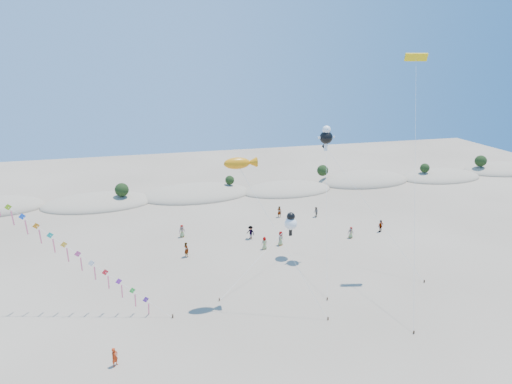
# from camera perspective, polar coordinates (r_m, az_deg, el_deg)

# --- Properties ---
(ground) EXTENTS (160.00, 160.00, 0.00)m
(ground) POSITION_cam_1_polar(r_m,az_deg,el_deg) (35.00, 1.29, -23.62)
(ground) COLOR #7D6B56
(ground) RESTS_ON ground
(dune_ridge) EXTENTS (145.30, 11.49, 5.57)m
(dune_ridge) POSITION_cam_1_polar(r_m,az_deg,el_deg) (74.51, -7.19, -0.31)
(dune_ridge) COLOR gray
(dune_ridge) RESTS_ON ground
(kite_train) EXTENTS (25.70, 10.83, 19.29)m
(kite_train) POSITION_cam_1_polar(r_m,az_deg,el_deg) (44.50, -29.96, -2.01)
(kite_train) COLOR #3F2D1E
(kite_train) RESTS_ON ground
(fish_kite) EXTENTS (8.34, 6.66, 14.29)m
(fish_kite) POSITION_cam_1_polar(r_m,az_deg,el_deg) (39.07, -2.05, 3.84)
(fish_kite) COLOR #3F2D1E
(fish_kite) RESTS_ON ground
(cartoon_kite_low) EXTENTS (10.69, 8.46, 5.62)m
(cartoon_kite_low) POSITION_cam_1_polar(r_m,az_deg,el_deg) (50.50, 4.64, -4.03)
(cartoon_kite_low) COLOR #3F2D1E
(cartoon_kite_low) RESTS_ON ground
(cartoon_kite_high) EXTENTS (4.47, 10.88, 15.63)m
(cartoon_kite_high) POSITION_cam_1_polar(r_m,az_deg,el_deg) (49.02, 9.35, 7.34)
(cartoon_kite_high) COLOR #3F2D1E
(cartoon_kite_high) RESTS_ON ground
(parafoil_kite) EXTENTS (6.34, 12.29, 23.33)m
(parafoil_kite) POSITION_cam_1_polar(r_m,az_deg,el_deg) (46.77, 20.56, 15.85)
(parafoil_kite) COLOR #3F2D1E
(parafoil_kite) RESTS_ON ground
(dark_kite) EXTENTS (7.61, 11.85, 13.28)m
(dark_kite) POSITION_cam_1_polar(r_m,az_deg,el_deg) (50.37, 12.97, 0.75)
(dark_kite) COLOR #3F2D1E
(dark_kite) RESTS_ON ground
(flyer_foreground) EXTENTS (0.67, 0.68, 1.58)m
(flyer_foreground) POSITION_cam_1_polar(r_m,az_deg,el_deg) (37.23, -18.32, -20.16)
(flyer_foreground) COLOR #AD2C0D
(flyer_foreground) RESTS_ON ground
(beachgoers) EXTENTS (27.48, 10.75, 1.87)m
(beachgoers) POSITION_cam_1_polar(r_m,az_deg,el_deg) (57.03, 2.61, -5.19)
(beachgoers) COLOR slate
(beachgoers) RESTS_ON ground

